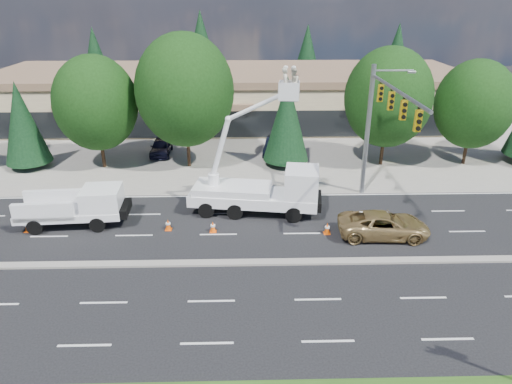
{
  "coord_description": "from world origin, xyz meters",
  "views": [
    {
      "loc": [
        1.66,
        -20.69,
        13.23
      ],
      "look_at": [
        2.27,
        3.99,
        2.4
      ],
      "focal_mm": 32.0,
      "sensor_mm": 36.0,
      "label": 1
    }
  ],
  "objects_px": {
    "utility_pickup": "(79,210)",
    "bucket_truck": "(265,184)",
    "signal_mast": "(379,118)",
    "minivan": "(384,225)"
  },
  "relations": [
    {
      "from": "utility_pickup",
      "to": "minivan",
      "type": "distance_m",
      "value": 18.45
    },
    {
      "from": "bucket_truck",
      "to": "minivan",
      "type": "bearing_deg",
      "value": -17.41
    },
    {
      "from": "utility_pickup",
      "to": "bucket_truck",
      "type": "distance_m",
      "value": 11.62
    },
    {
      "from": "signal_mast",
      "to": "minivan",
      "type": "height_order",
      "value": "signal_mast"
    },
    {
      "from": "signal_mast",
      "to": "minivan",
      "type": "bearing_deg",
      "value": -93.98
    },
    {
      "from": "bucket_truck",
      "to": "minivan",
      "type": "relative_size",
      "value": 1.78
    },
    {
      "from": "signal_mast",
      "to": "minivan",
      "type": "distance_m",
      "value": 6.81
    },
    {
      "from": "bucket_truck",
      "to": "minivan",
      "type": "distance_m",
      "value": 7.72
    },
    {
      "from": "minivan",
      "to": "utility_pickup",
      "type": "bearing_deg",
      "value": 87.11
    },
    {
      "from": "utility_pickup",
      "to": "minivan",
      "type": "height_order",
      "value": "utility_pickup"
    }
  ]
}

